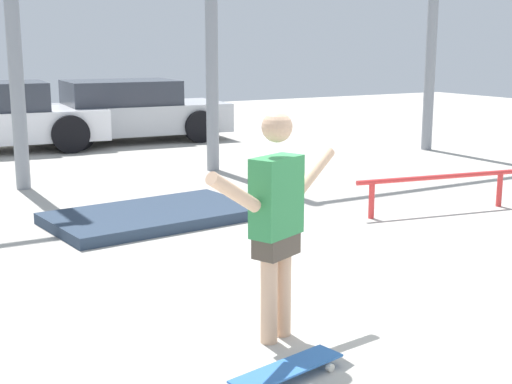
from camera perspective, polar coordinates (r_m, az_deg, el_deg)
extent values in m
plane|color=#B2ADA3|center=(6.00, 8.95, -8.15)|extent=(36.00, 36.00, 0.00)
cylinder|color=#DBAD89|center=(4.92, 1.05, -7.91)|extent=(0.12, 0.12, 0.75)
cylinder|color=#DBAD89|center=(5.05, 2.16, -7.40)|extent=(0.12, 0.12, 0.75)
cube|color=#4C4238|center=(4.89, 1.64, -4.19)|extent=(0.37, 0.30, 0.17)
cube|color=#338C4C|center=(4.80, 1.66, -0.36)|extent=(0.43, 0.33, 0.54)
sphere|color=#DBAD89|center=(4.73, 1.69, 5.23)|extent=(0.21, 0.21, 0.21)
cylinder|color=#DBAD89|center=(4.43, -1.75, -0.06)|extent=(0.47, 0.27, 0.33)
cylinder|color=#DBAD89|center=(5.15, 4.61, 1.60)|extent=(0.47, 0.27, 0.33)
cube|color=#2D66B2|center=(4.53, 2.53, -13.90)|extent=(0.82, 0.36, 0.01)
cylinder|color=silver|center=(4.79, 4.01, -12.98)|extent=(0.06, 0.04, 0.05)
cylinder|color=silver|center=(4.66, 5.95, -13.79)|extent=(0.06, 0.04, 0.05)
cylinder|color=silver|center=(4.46, -1.07, -14.93)|extent=(0.06, 0.04, 0.05)
cube|color=#28384C|center=(8.38, -8.28, -1.89)|extent=(2.46, 1.60, 0.13)
cylinder|color=red|center=(8.93, 14.41, 1.17)|extent=(2.21, 0.44, 0.06)
cylinder|color=red|center=(8.50, 9.23, -0.65)|extent=(0.07, 0.07, 0.44)
cylinder|color=red|center=(9.52, 18.90, 0.20)|extent=(0.07, 0.07, 0.44)
cylinder|color=black|center=(15.42, -15.65, 5.17)|extent=(0.73, 0.29, 0.71)
cylinder|color=black|center=(13.84, -14.64, 4.51)|extent=(0.73, 0.29, 0.71)
cube|color=#B7BABF|center=(15.31, -10.13, 5.85)|extent=(4.17, 2.12, 0.59)
cube|color=#2D333D|center=(15.23, -10.80, 7.84)|extent=(2.35, 1.83, 0.49)
cylinder|color=black|center=(16.53, -6.72, 5.87)|extent=(0.68, 0.27, 0.67)
cylinder|color=black|center=(14.88, -4.53, 5.25)|extent=(0.68, 0.27, 0.67)
cylinder|color=black|center=(15.92, -15.33, 5.30)|extent=(0.68, 0.27, 0.67)
cylinder|color=black|center=(14.19, -14.06, 4.62)|extent=(0.68, 0.27, 0.67)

